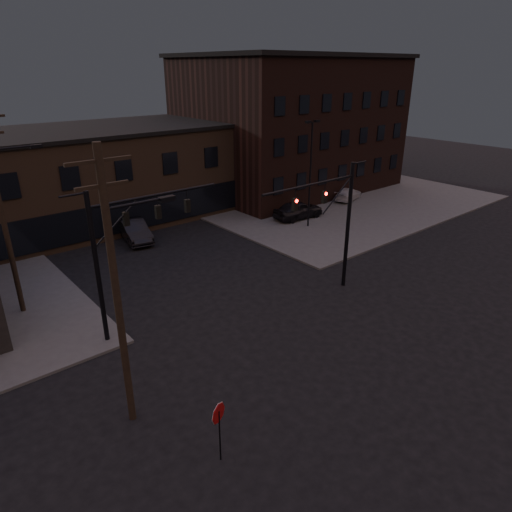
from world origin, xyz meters
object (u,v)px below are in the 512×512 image
Objects in this scene: traffic_signal_near at (337,216)px; traffic_signal_far at (120,246)px; stop_sign at (219,419)px; parked_car_lot_a at (298,210)px; car_crossing at (134,230)px; parked_car_lot_b at (348,194)px.

traffic_signal_near is 1.00× the size of traffic_signal_far.
stop_sign is 0.51× the size of parked_car_lot_a.
traffic_signal_near is at bearing 25.90° from stop_sign.
parked_car_lot_a is at bearing -8.70° from car_crossing.
traffic_signal_far is 22.51m from parked_car_lot_a.
parked_car_lot_a is 1.16× the size of parked_car_lot_b.
parked_car_lot_a is (8.52, 11.63, -3.95)m from traffic_signal_near.
traffic_signal_near reaches higher than parked_car_lot_a.
traffic_signal_near is 17.73m from car_crossing.
car_crossing is (-14.05, 4.71, -0.13)m from parked_car_lot_a.
traffic_signal_far is at bearing -107.14° from car_crossing.
stop_sign is (-1.28, -9.99, -3.17)m from traffic_signal_far.
traffic_signal_far is 1.64× the size of parked_car_lot_a.
car_crossing is at bearing 71.08° from stop_sign.
traffic_signal_far reaches higher than car_crossing.
traffic_signal_far is 1.90× the size of parked_car_lot_b.
stop_sign is 0.59× the size of parked_car_lot_b.
car_crossing is at bearing 63.02° from traffic_signal_far.
stop_sign is 24.16m from car_crossing.
parked_car_lot_a is at bearing 79.56° from parked_car_lot_b.
traffic_signal_near is 14.95m from parked_car_lot_a.
parked_car_lot_b is at bearing 0.92° from car_crossing.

